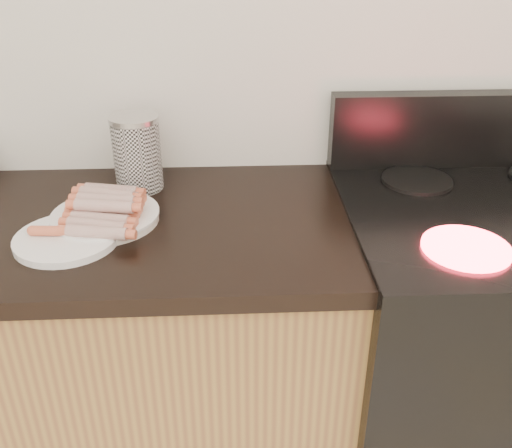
{
  "coord_description": "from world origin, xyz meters",
  "views": [
    {
      "loc": [
        0.13,
        0.52,
        1.52
      ],
      "look_at": [
        0.18,
        1.62,
        0.92
      ],
      "focal_mm": 40.0,
      "sensor_mm": 36.0,
      "label": 1
    }
  ],
  "objects_px": {
    "side_plate": "(67,239)",
    "canister": "(137,153)",
    "main_plate": "(106,218)",
    "stove": "(474,360)"
  },
  "relations": [
    {
      "from": "side_plate",
      "to": "canister",
      "type": "height_order",
      "value": "canister"
    },
    {
      "from": "main_plate",
      "to": "side_plate",
      "type": "bearing_deg",
      "value": -126.12
    },
    {
      "from": "stove",
      "to": "side_plate",
      "type": "height_order",
      "value": "side_plate"
    },
    {
      "from": "side_plate",
      "to": "canister",
      "type": "distance_m",
      "value": 0.31
    },
    {
      "from": "stove",
      "to": "side_plate",
      "type": "bearing_deg",
      "value": -175.57
    },
    {
      "from": "main_plate",
      "to": "canister",
      "type": "distance_m",
      "value": 0.21
    },
    {
      "from": "side_plate",
      "to": "canister",
      "type": "relative_size",
      "value": 1.17
    },
    {
      "from": "side_plate",
      "to": "canister",
      "type": "xyz_separation_m",
      "value": [
        0.12,
        0.27,
        0.09
      ]
    },
    {
      "from": "stove",
      "to": "side_plate",
      "type": "distance_m",
      "value": 1.1
    },
    {
      "from": "canister",
      "to": "stove",
      "type": "bearing_deg",
      "value": -12.53
    }
  ]
}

